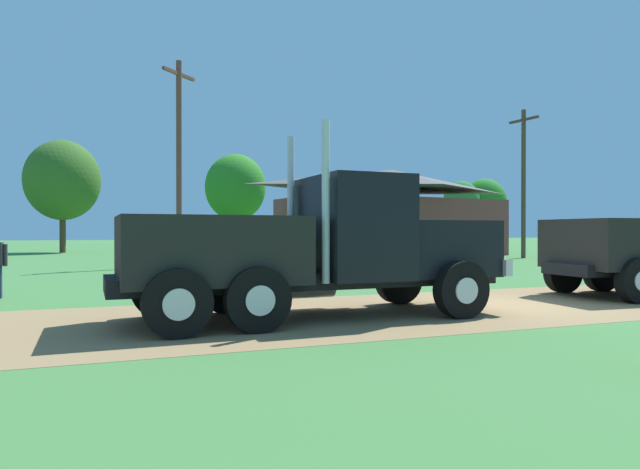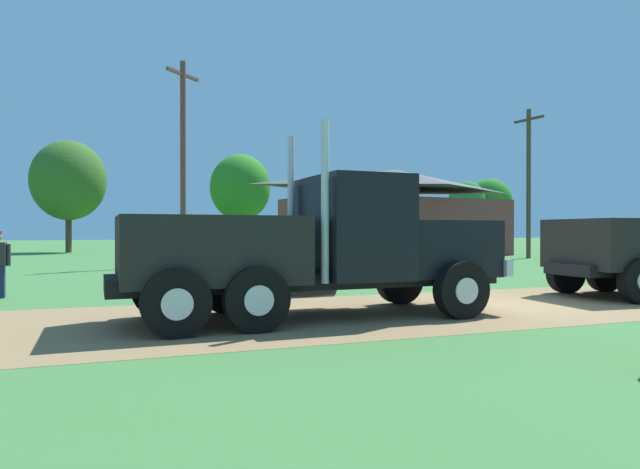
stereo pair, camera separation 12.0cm
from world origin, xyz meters
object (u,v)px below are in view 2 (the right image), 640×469
object	(u,v)px
truck_foreground_white	(315,250)
utility_pole_far	(529,179)
utility_pole_near	(183,158)
shed_building	(396,214)

from	to	relation	value
truck_foreground_white	utility_pole_far	size ratio (longest dim) A/B	0.84
utility_pole_near	truck_foreground_white	bearing A→B (deg)	-88.57
truck_foreground_white	utility_pole_far	distance (m)	26.46
truck_foreground_white	utility_pole_near	world-z (taller)	utility_pole_near
truck_foreground_white	shed_building	bearing A→B (deg)	58.66
truck_foreground_white	utility_pole_far	world-z (taller)	utility_pole_far
shed_building	utility_pole_far	size ratio (longest dim) A/B	1.74
truck_foreground_white	shed_building	size ratio (longest dim) A/B	0.48
shed_building	utility_pole_far	world-z (taller)	utility_pole_far
shed_building	utility_pole_far	distance (m)	8.54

